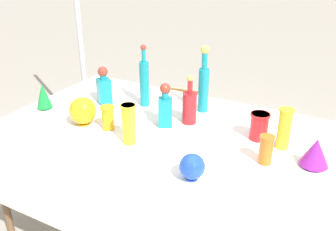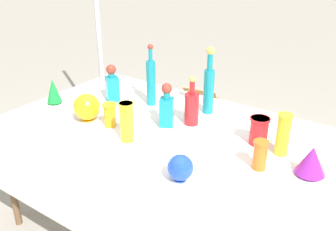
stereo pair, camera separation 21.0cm
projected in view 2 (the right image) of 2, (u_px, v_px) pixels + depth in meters
The scene contains 18 objects.
display_table at pixel (164, 143), 2.14m from camera, with size 1.99×1.20×0.76m.
tall_bottle_0 at pixel (151, 81), 2.44m from camera, with size 0.06×0.06×0.41m.
tall_bottle_1 at pixel (209, 86), 2.31m from camera, with size 0.07×0.07×0.43m.
tall_bottle_2 at pixel (192, 107), 2.19m from camera, with size 0.09×0.09×0.30m.
square_decanter_0 at pixel (112, 85), 2.52m from camera, with size 0.11×0.11×0.26m.
square_decanter_1 at pixel (167, 107), 2.17m from camera, with size 0.11×0.11×0.26m.
slender_vase_0 at pixel (283, 133), 1.87m from camera, with size 0.08×0.08×0.22m.
slender_vase_1 at pixel (127, 121), 2.00m from camera, with size 0.08×0.08×0.22m.
slender_vase_2 at pixel (260, 154), 1.76m from camera, with size 0.07×0.07×0.15m.
slender_vase_3 at pixel (110, 114), 2.18m from camera, with size 0.08×0.08×0.14m.
slender_vase_4 at pixel (259, 130), 1.98m from camera, with size 0.11×0.11×0.15m.
fluted_vase_0 at pixel (53, 91), 2.48m from camera, with size 0.10×0.10×0.17m.
fluted_vase_1 at pixel (312, 160), 1.71m from camera, with size 0.14×0.14×0.15m.
round_bowl_0 at pixel (180, 168), 1.68m from camera, with size 0.12×0.12×0.13m.
round_bowl_1 at pixel (87, 107), 2.24m from camera, with size 0.16×0.16×0.17m.
price_tag_left at pixel (111, 173), 1.72m from camera, with size 0.05×0.01×0.04m, color white.
cardboard_box_behind_left at pixel (193, 118), 3.63m from camera, with size 0.42×0.44×0.47m.
canopy_pole at pixel (99, 37), 3.33m from camera, with size 0.18×0.18×2.48m.
Camera 2 is at (1.09, -1.57, 1.74)m, focal length 40.00 mm.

